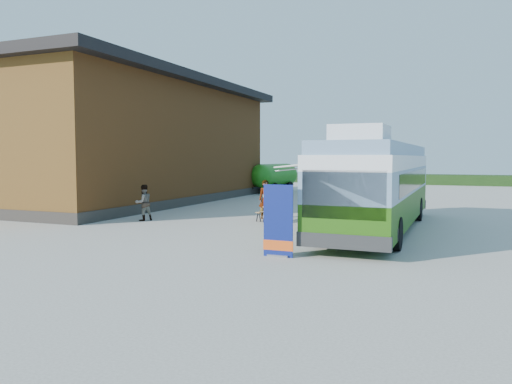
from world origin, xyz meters
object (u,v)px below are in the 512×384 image
at_px(person_a, 266,199).
at_px(slurry_tanker, 274,176).
at_px(person_b, 144,203).
at_px(bus, 379,183).
at_px(picnic_table, 274,210).
at_px(banner, 278,227).

relative_size(person_a, slurry_tanker, 0.29).
bearing_deg(person_b, bus, 125.06).
distance_m(picnic_table, person_b, 5.69).
bearing_deg(picnic_table, person_a, 143.58).
distance_m(bus, person_b, 10.02).
bearing_deg(slurry_tanker, person_a, -61.52).
distance_m(bus, person_a, 5.60).
distance_m(bus, slurry_tanker, 20.77).
distance_m(bus, banner, 6.50).
height_order(banner, picnic_table, banner).
xyz_separation_m(person_a, person_b, (-4.69, -2.67, -0.09)).
bearing_deg(picnic_table, bus, 1.93).
bearing_deg(banner, person_b, 147.54).
bearing_deg(person_b, picnic_table, 138.92).
bearing_deg(bus, person_a, 161.94).
bearing_deg(slurry_tanker, banner, -59.98).
distance_m(person_a, person_b, 5.40).
height_order(person_b, slurry_tanker, slurry_tanker).
bearing_deg(person_a, slurry_tanker, 77.79).
bearing_deg(picnic_table, banner, -55.20).
xyz_separation_m(person_b, slurry_tanker, (-0.80, 18.70, 0.51)).
height_order(banner, person_a, banner).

